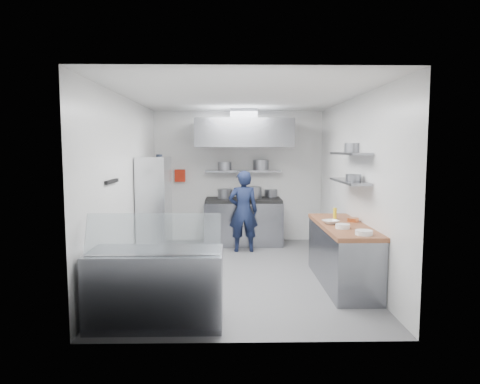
{
  "coord_description": "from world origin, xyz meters",
  "views": [
    {
      "loc": [
        -0.14,
        -6.73,
        1.99
      ],
      "look_at": [
        0.0,
        0.6,
        1.25
      ],
      "focal_mm": 32.0,
      "sensor_mm": 36.0,
      "label": 1
    }
  ],
  "objects_px": {
    "chef": "(243,211)",
    "gas_range": "(243,223)",
    "wire_rack": "(155,208)",
    "display_case": "(156,287)"
  },
  "relations": [
    {
      "from": "chef",
      "to": "display_case",
      "type": "bearing_deg",
      "value": 68.93
    },
    {
      "from": "chef",
      "to": "wire_rack",
      "type": "height_order",
      "value": "wire_rack"
    },
    {
      "from": "gas_range",
      "to": "wire_rack",
      "type": "bearing_deg",
      "value": -143.87
    },
    {
      "from": "display_case",
      "to": "gas_range",
      "type": "bearing_deg",
      "value": 74.98
    },
    {
      "from": "chef",
      "to": "display_case",
      "type": "distance_m",
      "value": 3.64
    },
    {
      "from": "gas_range",
      "to": "chef",
      "type": "relative_size",
      "value": 1.01
    },
    {
      "from": "chef",
      "to": "gas_range",
      "type": "bearing_deg",
      "value": -95.45
    },
    {
      "from": "gas_range",
      "to": "display_case",
      "type": "xyz_separation_m",
      "value": [
        -1.1,
        -4.1,
        -0.03
      ]
    },
    {
      "from": "display_case",
      "to": "wire_rack",
      "type": "bearing_deg",
      "value": 100.32
    },
    {
      "from": "wire_rack",
      "to": "display_case",
      "type": "distance_m",
      "value": 3.0
    }
  ]
}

